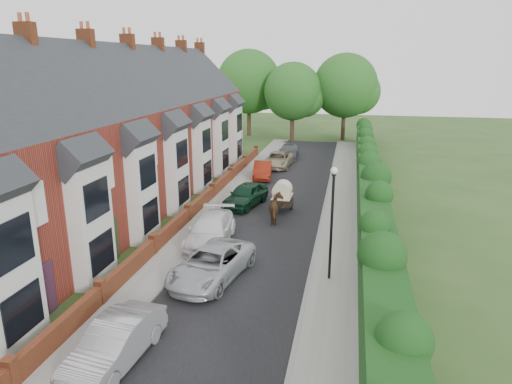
{
  "coord_description": "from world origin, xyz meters",
  "views": [
    {
      "loc": [
        3.99,
        -14.6,
        9.38
      ],
      "look_at": [
        -1.1,
        9.73,
        2.2
      ],
      "focal_mm": 32.0,
      "sensor_mm": 36.0,
      "label": 1
    }
  ],
  "objects_px": {
    "lamppost": "(332,210)",
    "car_red": "(263,170)",
    "car_silver_a": "(115,343)",
    "horse_cart": "(282,194)",
    "car_silver_b": "(212,264)",
    "car_grey": "(289,151)",
    "horse": "(277,209)",
    "car_beige": "(278,160)",
    "car_green": "(246,195)",
    "car_white": "(210,230)"
  },
  "relations": [
    {
      "from": "car_white",
      "to": "car_red",
      "type": "distance_m",
      "value": 14.45
    },
    {
      "from": "car_silver_b",
      "to": "horse",
      "type": "distance_m",
      "value": 8.07
    },
    {
      "from": "car_red",
      "to": "horse",
      "type": "relative_size",
      "value": 2.06
    },
    {
      "from": "car_green",
      "to": "car_beige",
      "type": "bearing_deg",
      "value": 101.24
    },
    {
      "from": "lamppost",
      "to": "car_red",
      "type": "distance_m",
      "value": 18.77
    },
    {
      "from": "car_silver_a",
      "to": "car_grey",
      "type": "height_order",
      "value": "car_silver_a"
    },
    {
      "from": "car_silver_a",
      "to": "car_red",
      "type": "height_order",
      "value": "car_silver_a"
    },
    {
      "from": "car_silver_a",
      "to": "car_red",
      "type": "bearing_deg",
      "value": 94.65
    },
    {
      "from": "lamppost",
      "to": "car_beige",
      "type": "xyz_separation_m",
      "value": [
        -5.81,
        21.74,
        -2.62
      ]
    },
    {
      "from": "car_silver_a",
      "to": "horse_cart",
      "type": "xyz_separation_m",
      "value": [
        2.9,
        16.35,
        0.43
      ]
    },
    {
      "from": "car_red",
      "to": "car_silver_a",
      "type": "bearing_deg",
      "value": -98.29
    },
    {
      "from": "car_red",
      "to": "horse",
      "type": "bearing_deg",
      "value": -82.77
    },
    {
      "from": "car_silver_a",
      "to": "car_grey",
      "type": "xyz_separation_m",
      "value": [
        0.98,
        33.15,
        -0.06
      ]
    },
    {
      "from": "horse_cart",
      "to": "lamppost",
      "type": "bearing_deg",
      "value": -69.07
    },
    {
      "from": "car_red",
      "to": "horse_cart",
      "type": "bearing_deg",
      "value": -79.02
    },
    {
      "from": "lamppost",
      "to": "car_beige",
      "type": "bearing_deg",
      "value": 104.96
    },
    {
      "from": "car_green",
      "to": "horse_cart",
      "type": "bearing_deg",
      "value": -1.7
    },
    {
      "from": "car_beige",
      "to": "car_grey",
      "type": "xyz_separation_m",
      "value": [
        0.39,
        4.24,
        -0.02
      ]
    },
    {
      "from": "car_silver_b",
      "to": "car_grey",
      "type": "relative_size",
      "value": 1.14
    },
    {
      "from": "car_green",
      "to": "horse",
      "type": "height_order",
      "value": "horse"
    },
    {
      "from": "car_silver_b",
      "to": "car_white",
      "type": "bearing_deg",
      "value": 119.37
    },
    {
      "from": "car_beige",
      "to": "horse",
      "type": "bearing_deg",
      "value": -79.55
    },
    {
      "from": "lamppost",
      "to": "car_beige",
      "type": "distance_m",
      "value": 22.65
    },
    {
      "from": "car_silver_a",
      "to": "car_grey",
      "type": "bearing_deg",
      "value": 92.95
    },
    {
      "from": "car_silver_b",
      "to": "horse_cart",
      "type": "xyz_separation_m",
      "value": [
        1.61,
        10.05,
        0.43
      ]
    },
    {
      "from": "car_red",
      "to": "car_beige",
      "type": "distance_m",
      "value": 4.33
    },
    {
      "from": "car_beige",
      "to": "car_green",
      "type": "bearing_deg",
      "value": -89.64
    },
    {
      "from": "lamppost",
      "to": "car_grey",
      "type": "bearing_deg",
      "value": 101.78
    },
    {
      "from": "lamppost",
      "to": "car_silver_b",
      "type": "distance_m",
      "value": 5.8
    },
    {
      "from": "car_grey",
      "to": "lamppost",
      "type": "bearing_deg",
      "value": -80.61
    },
    {
      "from": "car_silver_b",
      "to": "horse",
      "type": "height_order",
      "value": "horse"
    },
    {
      "from": "lamppost",
      "to": "car_white",
      "type": "height_order",
      "value": "lamppost"
    },
    {
      "from": "horse_cart",
      "to": "car_silver_a",
      "type": "bearing_deg",
      "value": -100.04
    },
    {
      "from": "car_silver_b",
      "to": "car_red",
      "type": "relative_size",
      "value": 1.26
    },
    {
      "from": "car_silver_b",
      "to": "car_white",
      "type": "height_order",
      "value": "car_white"
    },
    {
      "from": "car_white",
      "to": "car_green",
      "type": "relative_size",
      "value": 1.16
    },
    {
      "from": "car_silver_b",
      "to": "lamppost",
      "type": "bearing_deg",
      "value": 20.91
    },
    {
      "from": "car_red",
      "to": "horse",
      "type": "xyz_separation_m",
      "value": [
        2.9,
        -10.43,
        0.17
      ]
    },
    {
      "from": "car_grey",
      "to": "car_green",
      "type": "bearing_deg",
      "value": -94.66
    },
    {
      "from": "horse_cart",
      "to": "car_red",
      "type": "bearing_deg",
      "value": 109.27
    },
    {
      "from": "car_silver_a",
      "to": "horse",
      "type": "relative_size",
      "value": 2.19
    },
    {
      "from": "car_silver_b",
      "to": "car_grey",
      "type": "height_order",
      "value": "car_silver_b"
    },
    {
      "from": "lamppost",
      "to": "horse_cart",
      "type": "relative_size",
      "value": 1.86
    },
    {
      "from": "car_silver_b",
      "to": "car_red",
      "type": "xyz_separation_m",
      "value": [
        -1.28,
        18.33,
        -0.04
      ]
    },
    {
      "from": "car_silver_b",
      "to": "car_red",
      "type": "bearing_deg",
      "value": 105.11
    },
    {
      "from": "car_grey",
      "to": "horse",
      "type": "xyz_separation_m",
      "value": [
        1.91,
        -18.95,
        0.18
      ]
    },
    {
      "from": "car_grey",
      "to": "horse_cart",
      "type": "bearing_deg",
      "value": -85.9
    },
    {
      "from": "car_silver_a",
      "to": "horse_cart",
      "type": "bearing_deg",
      "value": 84.61
    },
    {
      "from": "car_grey",
      "to": "horse_cart",
      "type": "height_order",
      "value": "horse_cart"
    },
    {
      "from": "car_green",
      "to": "horse",
      "type": "relative_size",
      "value": 2.23
    }
  ]
}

